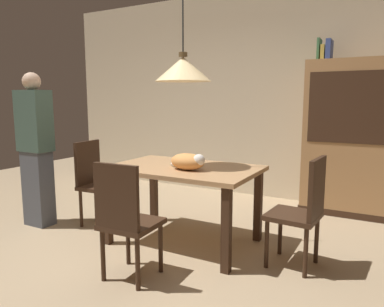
% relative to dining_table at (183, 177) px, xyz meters
% --- Properties ---
extents(ground, '(10.00, 10.00, 0.00)m').
position_rel_dining_table_xyz_m(ground, '(-0.03, -0.57, -0.65)').
color(ground, tan).
extents(back_wall, '(6.40, 0.10, 2.90)m').
position_rel_dining_table_xyz_m(back_wall, '(-0.03, 2.08, 0.80)').
color(back_wall, beige).
rests_on(back_wall, ground).
extents(dining_table, '(1.40, 0.90, 0.75)m').
position_rel_dining_table_xyz_m(dining_table, '(0.00, 0.00, 0.00)').
color(dining_table, tan).
rests_on(dining_table, ground).
extents(chair_right_side, '(0.43, 0.43, 0.93)m').
position_rel_dining_table_xyz_m(chair_right_side, '(1.13, -0.01, -0.14)').
color(chair_right_side, '#382316').
rests_on(chair_right_side, ground).
extents(chair_left_side, '(0.43, 0.43, 0.93)m').
position_rel_dining_table_xyz_m(chair_left_side, '(-1.13, -0.01, -0.14)').
color(chair_left_side, '#382316').
rests_on(chair_left_side, ground).
extents(chair_near_front, '(0.42, 0.42, 0.93)m').
position_rel_dining_table_xyz_m(chair_near_front, '(0.00, -0.88, -0.14)').
color(chair_near_front, '#382316').
rests_on(chair_near_front, ground).
extents(cat_sleeping, '(0.39, 0.26, 0.16)m').
position_rel_dining_table_xyz_m(cat_sleeping, '(0.12, -0.11, 0.18)').
color(cat_sleeping, '#E59951').
rests_on(cat_sleeping, dining_table).
extents(pendant_lamp, '(0.52, 0.52, 1.30)m').
position_rel_dining_table_xyz_m(pendant_lamp, '(-0.00, 0.00, 1.01)').
color(pendant_lamp, beige).
extents(hutch_bookcase, '(1.12, 0.45, 1.85)m').
position_rel_dining_table_xyz_m(hutch_bookcase, '(1.32, 1.75, 0.24)').
color(hutch_bookcase, '#A87A4C').
rests_on(hutch_bookcase, ground).
extents(book_green_slim, '(0.03, 0.20, 0.26)m').
position_rel_dining_table_xyz_m(book_green_slim, '(0.89, 1.75, 1.33)').
color(book_green_slim, '#427A4C').
rests_on(book_green_slim, hutch_bookcase).
extents(book_yellow_short, '(0.04, 0.20, 0.18)m').
position_rel_dining_table_xyz_m(book_yellow_short, '(0.94, 1.75, 1.29)').
color(book_yellow_short, gold).
rests_on(book_yellow_short, hutch_bookcase).
extents(book_blue_wide, '(0.06, 0.24, 0.24)m').
position_rel_dining_table_xyz_m(book_blue_wide, '(1.00, 1.75, 1.32)').
color(book_blue_wide, '#384C93').
rests_on(book_blue_wide, hutch_bookcase).
extents(person_standing, '(0.36, 0.22, 1.67)m').
position_rel_dining_table_xyz_m(person_standing, '(-1.66, -0.34, 0.19)').
color(person_standing, '#4C515B').
rests_on(person_standing, ground).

